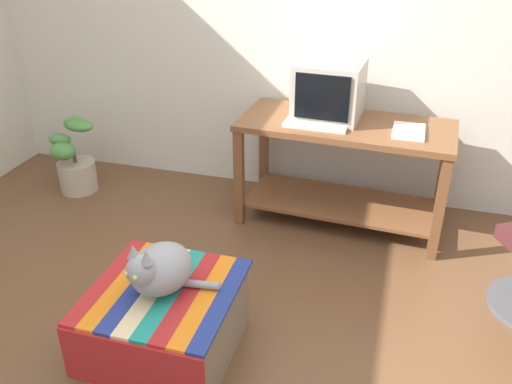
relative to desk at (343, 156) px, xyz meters
The scene contains 9 objects.
ground_plane 1.72m from the desk, 103.85° to the right, with size 14.00×14.00×0.00m, color brown.
back_wall 1.00m from the desk, 131.24° to the left, with size 8.00×0.10×2.60m, color silver.
desk is the anchor object (origin of this frame).
tv_monitor 0.44m from the desk, 151.79° to the left, with size 0.44×0.43×0.37m.
keyboard 0.33m from the desk, 144.65° to the right, with size 0.40×0.15×0.02m, color beige.
book 0.46m from the desk, ahead, with size 0.19×0.27×0.02m, color white.
ottoman_with_blanket 1.65m from the desk, 112.61° to the right, with size 0.67×0.69×0.38m.
cat 1.62m from the desk, 112.67° to the right, with size 0.43×0.38×0.29m.
potted_plant 2.02m from the desk, behind, with size 0.38×0.37×0.58m.
Camera 1 is at (0.74, -1.68, 1.96)m, focal length 37.76 mm.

